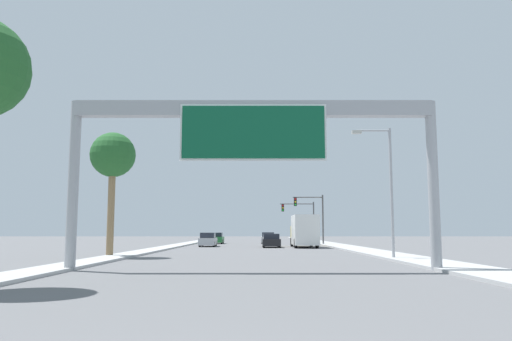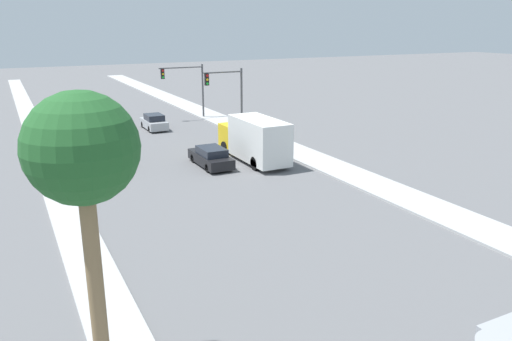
% 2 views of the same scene
% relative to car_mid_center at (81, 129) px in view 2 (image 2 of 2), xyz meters
% --- Properties ---
extents(sidewalk_right, '(3.00, 120.00, 0.15)m').
position_rel_car_mid_center_xyz_m(sidewalk_right, '(14.75, -4.06, -0.63)').
color(sidewalk_right, '#AEAEAE').
rests_on(sidewalk_right, ground).
extents(median_strip_left, '(2.00, 120.00, 0.15)m').
position_rel_car_mid_center_xyz_m(median_strip_left, '(-3.75, -4.06, -0.63)').
color(median_strip_left, '#AEAEAE').
rests_on(median_strip_left, ground).
extents(car_mid_center, '(1.76, 4.63, 1.50)m').
position_rel_car_mid_center_xyz_m(car_mid_center, '(0.00, 0.00, 0.00)').
color(car_mid_center, '#1E662D').
rests_on(car_mid_center, ground).
extents(car_near_left, '(1.86, 4.78, 1.44)m').
position_rel_car_mid_center_xyz_m(car_near_left, '(7.00, -14.92, -0.02)').
color(car_near_left, black).
rests_on(car_near_left, ground).
extents(car_far_center, '(1.75, 4.42, 1.55)m').
position_rel_car_mid_center_xyz_m(car_far_center, '(-0.00, -12.39, 0.02)').
color(car_far_center, '#A5A8AD').
rests_on(car_far_center, ground).
extents(car_near_right, '(1.80, 4.22, 1.54)m').
position_rel_car_mid_center_xyz_m(car_near_right, '(7.00, 0.12, 0.02)').
color(car_near_right, '#A5A8AD').
rests_on(car_near_right, ground).
extents(truck_box_primary, '(2.46, 8.14, 3.39)m').
position_rel_car_mid_center_xyz_m(truck_box_primary, '(10.50, -15.14, 1.01)').
color(truck_box_primary, yellow).
rests_on(truck_box_primary, ground).
extents(traffic_light_near_intersection, '(3.83, 0.32, 6.24)m').
position_rel_car_mid_center_xyz_m(traffic_light_near_intersection, '(12.57, -6.07, 3.46)').
color(traffic_light_near_intersection, '#4C4C4F').
rests_on(traffic_light_near_intersection, ground).
extents(traffic_light_mid_block, '(4.97, 0.32, 5.93)m').
position_rel_car_mid_center_xyz_m(traffic_light_mid_block, '(12.12, 3.93, 3.35)').
color(traffic_light_mid_block, '#4C4C4F').
rests_on(traffic_light_mid_block, ground).
extents(palm_tree_background, '(3.09, 3.09, 8.52)m').
position_rel_car_mid_center_xyz_m(palm_tree_background, '(-4.51, -34.65, 6.10)').
color(palm_tree_background, '#8C704C').
rests_on(palm_tree_background, ground).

